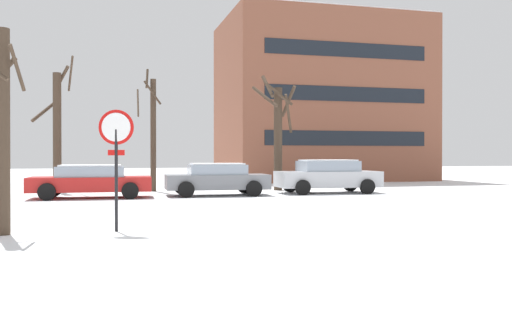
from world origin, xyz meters
TOP-DOWN VIEW (x-y plane):
  - ground_plane at (0.00, 0.00)m, footprint 120.00×120.00m
  - road_surface at (0.00, 3.24)m, footprint 80.00×8.48m
  - stop_sign at (-0.89, -1.63)m, footprint 0.74×0.20m
  - parked_car_red at (-1.70, 8.41)m, footprint 4.62×2.22m
  - parked_car_gray at (3.27, 8.45)m, footprint 4.23×2.12m
  - parked_car_silver at (8.25, 8.69)m, footprint 4.51×2.21m
  - tree_far_mid at (0.93, 11.89)m, footprint 1.09×1.43m
  - tree_far_right at (6.73, 11.15)m, footprint 1.98×1.93m
  - tree_far_left at (-3.29, 12.64)m, footprint 1.89×1.63m
  - tree_near_corner at (-3.21, -1.55)m, footprint 1.14×1.34m
  - building_far_right at (13.08, 21.86)m, footprint 13.16×9.14m

SIDE VIEW (x-z plane):
  - ground_plane at x=0.00m, z-range 0.00..0.00m
  - road_surface at x=0.00m, z-range 0.00..0.00m
  - parked_car_red at x=-1.70m, z-range 0.03..1.32m
  - parked_car_gray at x=3.27m, z-range 0.03..1.36m
  - parked_car_silver at x=8.25m, z-range 0.02..1.49m
  - stop_sign at x=-0.89m, z-range 0.53..3.17m
  - tree_near_corner at x=-3.21m, z-range -0.33..5.12m
  - tree_far_mid at x=0.93m, z-range -0.07..5.59m
  - tree_far_right at x=6.73m, z-range 0.05..5.54m
  - tree_far_left at x=-3.29m, z-range -0.19..5.94m
  - building_far_right at x=13.08m, z-range 0.00..10.90m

